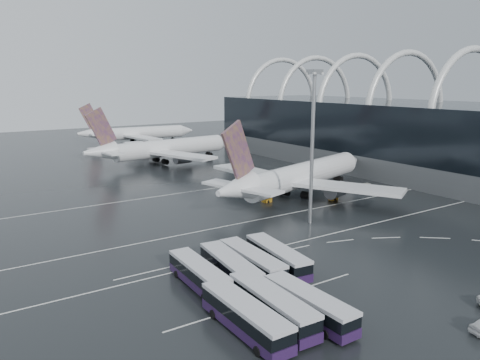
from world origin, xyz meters
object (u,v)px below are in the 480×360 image
gse_cart_belly_c (267,200)px  bus_row_near_b (230,268)px  bus_row_far_c (309,304)px  airliner_gate_b (163,149)px  bus_row_far_a (245,316)px  airliner_gate_c (136,134)px  bus_row_near_d (277,257)px  bus_row_far_b (272,305)px  airliner_main (298,177)px  gse_cart_belly_e (278,182)px  bus_row_near_c (252,262)px  gse_cart_belly_d (366,186)px  bus_row_near_a (199,274)px  floodlight_mast (313,129)px  gse_cart_belly_b (304,179)px  gse_cart_belly_a (333,198)px

gse_cart_belly_c → bus_row_near_b: bearing=-133.3°
bus_row_far_c → bus_row_near_b: bearing=7.4°
airliner_gate_b → bus_row_far_a: (-35.81, -100.48, -2.87)m
airliner_gate_c → bus_row_near_d: airliner_gate_c is taller
bus_row_near_d → bus_row_far_b: (-9.52, -11.31, 0.06)m
airliner_main → gse_cart_belly_e: size_ratio=23.67×
airliner_gate_c → gse_cart_belly_e: airliner_gate_c is taller
airliner_gate_c → bus_row_far_b: airliner_gate_c is taller
airliner_gate_b → airliner_gate_c: size_ratio=1.10×
bus_row_near_c → bus_row_far_c: bus_row_near_c is taller
gse_cart_belly_d → gse_cart_belly_c: bearing=175.1°
bus_row_near_a → floodlight_mast: floodlight_mast is taller
bus_row_near_b → gse_cart_belly_d: bearing=-57.8°
airliner_gate_b → gse_cart_belly_b: (20.31, -45.56, -4.12)m
bus_row_near_d → floodlight_mast: size_ratio=0.48×
airliner_gate_c → bus_row_far_b: bearing=-100.3°
gse_cart_belly_e → gse_cart_belly_c: bearing=-136.0°
gse_cart_belly_d → floodlight_mast: bearing=-155.6°
airliner_gate_b → bus_row_far_a: bearing=-116.1°
gse_cart_belly_e → gse_cart_belly_b: bearing=-4.4°
gse_cart_belly_c → gse_cart_belly_d: size_ratio=1.03×
airliner_gate_b → gse_cart_belly_c: 58.01m
bus_row_near_d → bus_row_far_c: bearing=162.8°
bus_row_far_b → bus_row_near_a: bearing=14.7°
gse_cart_belly_c → bus_row_near_a: bearing=-138.0°
bus_row_near_c → gse_cart_belly_b: bearing=-44.9°
bus_row_near_d → gse_cart_belly_e: bearing=-31.7°
bus_row_far_a → bus_row_far_c: (7.58, -1.56, -0.09)m
bus_row_far_c → floodlight_mast: floodlight_mast is taller
bus_row_far_c → floodlight_mast: (24.68, 27.44, 16.03)m
airliner_main → floodlight_mast: (-10.90, -16.40, 13.01)m
bus_row_far_b → gse_cart_belly_b: (52.22, 54.53, -1.27)m
bus_row_far_a → gse_cart_belly_b: bearing=-45.0°
bus_row_near_c → airliner_gate_b: bearing=-14.0°
bus_row_near_a → bus_row_near_b: bearing=-95.0°
bus_row_near_a → bus_row_far_c: bus_row_far_c is taller
bus_row_near_a → gse_cart_belly_b: 69.28m
gse_cart_belly_e → airliner_gate_c: bearing=91.1°
gse_cart_belly_c → gse_cart_belly_e: 18.58m
gse_cart_belly_e → gse_cart_belly_a: bearing=-89.5°
bus_row_far_c → gse_cart_belly_d: size_ratio=6.50×
airliner_gate_b → bus_row_near_c: airliner_gate_b is taller
airliner_main → bus_row_near_c: size_ratio=4.12×
bus_row_near_a → bus_row_far_b: bus_row_far_b is taller
gse_cart_belly_c → bus_row_far_a: bearing=-129.0°
gse_cart_belly_a → gse_cart_belly_b: size_ratio=0.90×
bus_row_far_a → gse_cart_belly_c: size_ratio=6.63×
bus_row_near_c → floodlight_mast: size_ratio=0.48×
bus_row_far_c → gse_cart_belly_d: bus_row_far_c is taller
gse_cart_belly_d → airliner_gate_c: bearing=99.1°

